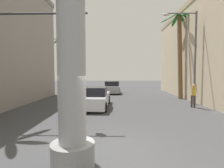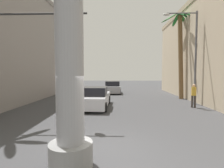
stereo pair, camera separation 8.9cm
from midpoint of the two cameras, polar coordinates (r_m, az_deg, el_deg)
The scene contains 10 objects.
ground_plane at distance 15.72m, azimuth 0.25°, elevation -5.86°, with size 89.81×89.81×0.00m, color #424244.
neon_sign_pole at distance 5.06m, azimuth -13.80°, elevation 24.34°, with size 2.72×1.18×9.73m.
street_lamp at distance 15.78m, azimuth 24.02°, elevation 10.49°, with size 2.76×0.28×7.53m.
traffic_light_mast at distance 10.25m, azimuth -29.97°, elevation 11.18°, with size 5.66×0.32×5.60m.
car_lead at distance 13.28m, azimuth -5.75°, elevation -4.56°, with size 2.10×4.86×1.56m.
car_far at distance 22.59m, azimuth -0.24°, elevation -1.11°, with size 2.20×4.51×1.56m.
palm_tree_mid_right at distance 19.09m, azimuth 21.11°, elevation 11.18°, with size 3.42×3.46×8.58m.
palm_tree_far_left at distance 23.74m, azimuth -16.13°, elevation 8.99°, with size 3.13×3.13×7.35m.
pedestrian_mid_right at distance 14.37m, azimuth 24.86°, elevation -2.91°, with size 0.47×0.47×1.77m.
pedestrian_far_left at distance 20.95m, azimuth -15.10°, elevation -0.74°, with size 0.43×0.43×1.79m.
Camera 1 is at (0.33, -5.51, 2.57)m, focal length 28.00 mm.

